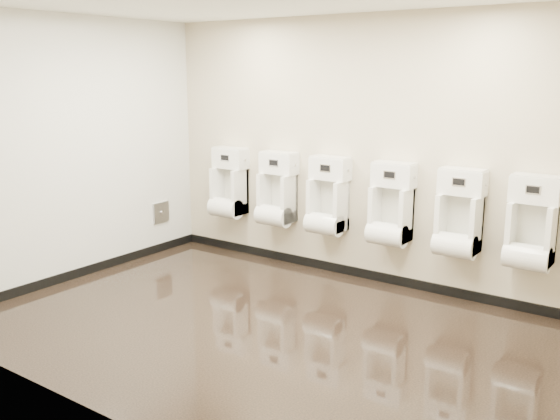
# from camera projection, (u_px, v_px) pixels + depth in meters

# --- Properties ---
(ground) EXTENTS (5.00, 3.50, 0.00)m
(ground) POSITION_uv_depth(u_px,v_px,m) (262.00, 328.00, 5.51)
(ground) COLOR black
(ground) RESTS_ON ground
(back_wall) EXTENTS (5.00, 0.02, 2.80)m
(back_wall) POSITION_uv_depth(u_px,v_px,m) (361.00, 150.00, 6.60)
(back_wall) COLOR #C4B798
(back_wall) RESTS_ON ground
(front_wall) EXTENTS (5.00, 0.02, 2.80)m
(front_wall) POSITION_uv_depth(u_px,v_px,m) (89.00, 208.00, 3.81)
(front_wall) COLOR #C4B798
(front_wall) RESTS_ON ground
(left_wall) EXTENTS (0.02, 3.50, 2.80)m
(left_wall) POSITION_uv_depth(u_px,v_px,m) (74.00, 150.00, 6.62)
(left_wall) COLOR #C4B798
(left_wall) RESTS_ON ground
(tile_overlay_left) EXTENTS (0.01, 3.50, 2.80)m
(tile_overlay_left) POSITION_uv_depth(u_px,v_px,m) (74.00, 150.00, 6.62)
(tile_overlay_left) COLOR silver
(tile_overlay_left) RESTS_ON ground
(skirting_back) EXTENTS (5.00, 0.02, 0.10)m
(skirting_back) POSITION_uv_depth(u_px,v_px,m) (357.00, 272.00, 6.88)
(skirting_back) COLOR black
(skirting_back) RESTS_ON ground
(skirting_left) EXTENTS (0.02, 3.50, 0.10)m
(skirting_left) POSITION_uv_depth(u_px,v_px,m) (83.00, 271.00, 6.91)
(skirting_left) COLOR black
(skirting_left) RESTS_ON ground
(access_panel) EXTENTS (0.04, 0.25, 0.25)m
(access_panel) POSITION_uv_depth(u_px,v_px,m) (161.00, 212.00, 7.76)
(access_panel) COLOR #9E9EA3
(access_panel) RESTS_ON left_wall
(urinal_0) EXTENTS (0.44, 0.33, 0.83)m
(urinal_0) POSITION_uv_depth(u_px,v_px,m) (229.00, 188.00, 7.57)
(urinal_0) COLOR silver
(urinal_0) RESTS_ON back_wall
(urinal_1) EXTENTS (0.44, 0.33, 0.83)m
(urinal_1) POSITION_uv_depth(u_px,v_px,m) (277.00, 195.00, 7.16)
(urinal_1) COLOR silver
(urinal_1) RESTS_ON back_wall
(urinal_2) EXTENTS (0.44, 0.33, 0.83)m
(urinal_2) POSITION_uv_depth(u_px,v_px,m) (328.00, 202.00, 6.78)
(urinal_2) COLOR silver
(urinal_2) RESTS_ON back_wall
(urinal_3) EXTENTS (0.44, 0.33, 0.83)m
(urinal_3) POSITION_uv_depth(u_px,v_px,m) (391.00, 210.00, 6.35)
(urinal_3) COLOR silver
(urinal_3) RESTS_ON back_wall
(urinal_4) EXTENTS (0.44, 0.33, 0.83)m
(urinal_4) POSITION_uv_depth(u_px,v_px,m) (459.00, 220.00, 5.95)
(urinal_4) COLOR silver
(urinal_4) RESTS_ON back_wall
(urinal_5) EXTENTS (0.44, 0.33, 0.83)m
(urinal_5) POSITION_uv_depth(u_px,v_px,m) (531.00, 230.00, 5.58)
(urinal_5) COLOR silver
(urinal_5) RESTS_ON back_wall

